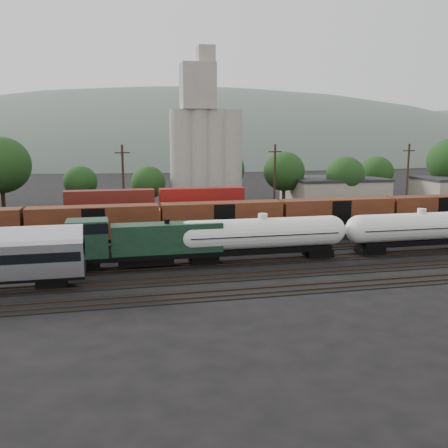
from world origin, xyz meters
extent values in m
plane|color=black|center=(0.00, 0.00, 0.00)|extent=(600.00, 600.00, 0.00)
cube|color=black|center=(0.00, -15.00, 0.04)|extent=(180.00, 3.20, 0.08)
cube|color=#382319|center=(0.00, -15.72, 0.12)|extent=(180.00, 0.08, 0.16)
cube|color=#382319|center=(0.00, -14.28, 0.12)|extent=(180.00, 0.08, 0.16)
cube|color=black|center=(0.00, -10.00, 0.04)|extent=(180.00, 3.20, 0.08)
cube|color=#382319|center=(0.00, -10.72, 0.12)|extent=(180.00, 0.08, 0.16)
cube|color=#382319|center=(0.00, -9.28, 0.12)|extent=(180.00, 0.08, 0.16)
cube|color=black|center=(0.00, -5.00, 0.04)|extent=(180.00, 3.20, 0.08)
cube|color=#382319|center=(0.00, -5.72, 0.12)|extent=(180.00, 0.08, 0.16)
cube|color=#382319|center=(0.00, -4.28, 0.12)|extent=(180.00, 0.08, 0.16)
cube|color=black|center=(0.00, 0.00, 0.04)|extent=(180.00, 3.20, 0.08)
cube|color=#382319|center=(0.00, -0.72, 0.12)|extent=(180.00, 0.08, 0.16)
cube|color=#382319|center=(0.00, 0.72, 0.12)|extent=(180.00, 0.08, 0.16)
cube|color=black|center=(0.00, 5.00, 0.04)|extent=(180.00, 3.20, 0.08)
cube|color=#382319|center=(0.00, 4.28, 0.12)|extent=(180.00, 0.08, 0.16)
cube|color=#382319|center=(0.00, 5.72, 0.12)|extent=(180.00, 0.08, 0.16)
cube|color=black|center=(0.00, 10.00, 0.04)|extent=(180.00, 3.20, 0.08)
cube|color=#382319|center=(0.00, 9.28, 0.12)|extent=(180.00, 0.08, 0.16)
cube|color=#382319|center=(0.00, 10.72, 0.12)|extent=(180.00, 0.08, 0.16)
cube|color=black|center=(0.00, 15.00, 0.04)|extent=(180.00, 3.20, 0.08)
cube|color=#382319|center=(0.00, 14.28, 0.12)|extent=(180.00, 0.08, 0.16)
cube|color=#382319|center=(0.00, 15.72, 0.12)|extent=(180.00, 0.08, 0.16)
cube|color=black|center=(-10.74, -5.00, 1.40)|extent=(18.55, 3.16, 0.44)
cube|color=black|center=(-10.74, -5.00, 0.91)|extent=(5.45, 2.40, 0.87)
cube|color=black|center=(-8.52, -5.00, 3.09)|extent=(11.13, 2.62, 2.95)
cube|color=black|center=(-16.31, -5.00, 3.42)|extent=(3.93, 3.16, 3.60)
cube|color=black|center=(-16.31, -5.00, 4.56)|extent=(4.04, 3.27, 0.98)
cube|color=black|center=(-18.90, -5.00, 2.60)|extent=(1.75, 2.62, 1.96)
cylinder|color=black|center=(-8.52, -5.00, 4.73)|extent=(0.55, 0.55, 0.55)
cube|color=black|center=(-16.68, -5.00, 0.69)|extent=(2.84, 2.18, 0.76)
cube|color=black|center=(-4.81, -5.00, 0.69)|extent=(2.84, 2.18, 0.76)
cylinder|color=silver|center=(1.58, -5.00, 3.12)|extent=(15.52, 3.20, 3.20)
sphere|color=silver|center=(-6.18, -5.00, 3.12)|extent=(3.20, 3.20, 3.20)
sphere|color=silver|center=(9.35, -5.00, 3.12)|extent=(3.20, 3.20, 3.20)
cylinder|color=silver|center=(1.58, -5.00, 4.94)|extent=(0.99, 0.99, 0.55)
cube|color=black|center=(1.58, -5.00, 3.12)|extent=(15.88, 3.35, 0.09)
cube|color=black|center=(1.58, -5.00, 1.36)|extent=(14.99, 2.43, 0.55)
cube|color=black|center=(-4.77, -5.00, 0.70)|extent=(2.87, 2.21, 0.77)
cube|color=black|center=(7.94, -5.00, 0.70)|extent=(2.87, 2.21, 0.77)
cylinder|color=silver|center=(20.47, -5.00, 3.07)|extent=(15.26, 3.14, 3.14)
sphere|color=silver|center=(12.84, -5.00, 3.07)|extent=(3.14, 3.14, 3.14)
cylinder|color=silver|center=(20.47, -5.00, 4.86)|extent=(0.98, 0.98, 0.54)
cube|color=black|center=(20.47, -5.00, 3.07)|extent=(15.61, 3.30, 0.09)
cube|color=black|center=(20.47, -5.00, 1.34)|extent=(14.74, 2.39, 0.54)
cube|color=black|center=(14.23, -5.00, 0.69)|extent=(2.82, 2.17, 0.76)
cube|color=black|center=(-19.25, -10.00, 0.64)|extent=(2.56, 1.97, 0.69)
cube|color=black|center=(-7.04, 10.00, 1.20)|extent=(16.31, 2.63, 0.36)
cube|color=black|center=(-7.04, 10.00, 0.79)|extent=(4.53, 1.99, 0.72)
cube|color=#BC5510|center=(-5.09, 10.00, 2.60)|extent=(9.78, 2.17, 2.45)
cube|color=#BC5510|center=(-11.94, 10.00, 2.87)|extent=(3.26, 2.63, 2.99)
cube|color=black|center=(-11.94, 10.00, 3.82)|extent=(3.35, 2.72, 0.82)
cube|color=#BC5510|center=(-14.22, 10.00, 2.19)|extent=(1.45, 2.17, 1.63)
cylinder|color=black|center=(-5.09, 10.00, 3.96)|extent=(0.45, 0.45, 0.45)
cube|color=black|center=(-12.26, 10.00, 0.61)|extent=(2.36, 1.81, 0.63)
cube|color=black|center=(-1.83, 10.00, 0.61)|extent=(2.36, 1.81, 0.63)
cube|color=black|center=(-15.96, 5.00, 1.20)|extent=(15.00, 2.60, 0.40)
cube|color=#4E2313|center=(-15.96, 5.00, 3.30)|extent=(15.00, 2.90, 3.80)
cube|color=black|center=(-0.56, 5.00, 1.20)|extent=(15.00, 2.60, 0.40)
cube|color=#4E2313|center=(-0.56, 5.00, 3.30)|extent=(15.00, 2.90, 3.80)
cube|color=black|center=(14.84, 5.00, 1.20)|extent=(15.00, 2.60, 0.40)
cube|color=#4E2313|center=(14.84, 5.00, 3.30)|extent=(15.00, 2.90, 3.80)
cube|color=black|center=(30.24, 5.00, 1.20)|extent=(15.00, 2.60, 0.40)
cube|color=#4E2313|center=(30.24, 5.00, 3.30)|extent=(15.00, 2.90, 3.80)
cube|color=black|center=(0.00, 15.00, 0.50)|extent=(160.00, 2.60, 0.60)
cube|color=#491211|center=(-26.86, 15.00, 2.10)|extent=(12.00, 2.40, 2.60)
cube|color=#164398|center=(-14.06, 15.00, 2.10)|extent=(12.00, 2.40, 2.60)
cube|color=#521813|center=(-14.06, 15.00, 4.70)|extent=(12.00, 2.40, 2.60)
cube|color=orange|center=(-1.26, 15.00, 2.10)|extent=(12.00, 2.40, 2.60)
cube|color=maroon|center=(-1.26, 15.00, 4.70)|extent=(12.00, 2.40, 2.60)
cube|color=maroon|center=(11.54, 15.00, 2.10)|extent=(12.00, 2.40, 2.60)
cube|color=#153796|center=(24.34, 15.00, 2.10)|extent=(12.00, 2.40, 2.60)
cube|color=silver|center=(37.14, 15.00, 2.10)|extent=(12.00, 2.40, 2.60)
cylinder|color=#9F9C92|center=(-1.00, 36.00, 9.00)|extent=(4.40, 4.40, 18.00)
cylinder|color=#9F9C92|center=(2.00, 36.00, 9.00)|extent=(4.40, 4.40, 18.00)
cylinder|color=#9F9C92|center=(5.00, 36.00, 9.00)|extent=(4.40, 4.40, 18.00)
cylinder|color=#9F9C92|center=(8.00, 36.00, 9.00)|extent=(4.40, 4.40, 18.00)
cube|color=#9F9C92|center=(2.00, 36.00, 22.00)|extent=(6.00, 5.00, 8.00)
cube|color=#9F9C92|center=(3.50, 36.00, 27.00)|extent=(3.00, 3.00, 4.00)
cube|color=#9E937F|center=(30.00, 38.00, 2.30)|extent=(18.00, 14.00, 4.60)
cube|color=#232326|center=(30.00, 38.00, 4.85)|extent=(18.36, 14.28, 0.50)
cylinder|color=black|center=(-32.41, 39.21, 1.91)|extent=(0.70, 0.70, 3.82)
ellipsoid|color=#1D4017|center=(-32.41, 39.21, 8.32)|extent=(10.37, 10.37, 9.82)
cylinder|color=black|center=(-19.28, 41.02, 1.14)|extent=(0.70, 0.70, 2.28)
ellipsoid|color=#1D4017|center=(-19.28, 41.02, 4.97)|extent=(6.20, 6.20, 5.87)
cylinder|color=black|center=(-7.16, 36.33, 1.15)|extent=(0.70, 0.70, 2.29)
ellipsoid|color=#1D4017|center=(-7.16, 36.33, 4.99)|extent=(6.22, 6.22, 5.89)
cylinder|color=black|center=(7.70, 41.00, 1.58)|extent=(0.70, 0.70, 3.16)
ellipsoid|color=#1D4017|center=(7.70, 41.00, 6.88)|extent=(8.58, 8.58, 8.12)
cylinder|color=black|center=(19.37, 38.07, 1.49)|extent=(0.70, 0.70, 2.98)
ellipsoid|color=#1D4017|center=(19.37, 38.07, 6.49)|extent=(8.09, 8.09, 7.66)
cylinder|color=black|center=(30.39, 34.04, 1.36)|extent=(0.70, 0.70, 2.72)
ellipsoid|color=#1D4017|center=(30.39, 34.04, 5.92)|extent=(7.38, 7.38, 6.99)
cylinder|color=black|center=(41.14, 41.27, 1.32)|extent=(0.70, 0.70, 2.63)
ellipsoid|color=#1D4017|center=(41.14, 41.27, 5.73)|extent=(7.14, 7.14, 6.77)
cylinder|color=black|center=(-12.00, 22.00, 6.00)|extent=(0.36, 0.36, 12.00)
cube|color=black|center=(-12.00, 22.00, 10.80)|extent=(2.20, 0.18, 0.18)
cylinder|color=black|center=(12.00, 22.00, 6.00)|extent=(0.36, 0.36, 12.00)
cube|color=black|center=(12.00, 22.00, 10.80)|extent=(2.20, 0.18, 0.18)
cylinder|color=black|center=(36.00, 22.00, 6.00)|extent=(0.36, 0.36, 12.00)
cube|color=black|center=(36.00, 22.00, 10.80)|extent=(2.20, 0.18, 0.18)
ellipsoid|color=#59665B|center=(40.00, 260.00, -22.75)|extent=(520.00, 286.00, 130.00)
camera|label=1|loc=(-13.99, -54.56, 13.22)|focal=40.00mm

